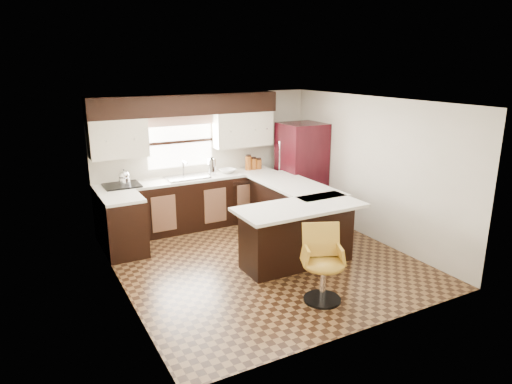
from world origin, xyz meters
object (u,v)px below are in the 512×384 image
peninsula_long (291,212)px  bar_chair (324,265)px  refrigerator (301,171)px  peninsula_return (297,236)px

peninsula_long → bar_chair: bar_chair is taller
peninsula_long → refrigerator: (0.79, 0.89, 0.46)m
peninsula_return → bar_chair: size_ratio=1.69×
refrigerator → peninsula_long: bearing=-131.6°
peninsula_long → peninsula_return: bearing=-118.3°
refrigerator → bar_chair: 3.40m
bar_chair → peninsula_return: bearing=97.0°
bar_chair → peninsula_long: bearing=91.1°
peninsula_return → bar_chair: 1.13m
refrigerator → bar_chair: size_ratio=1.87×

